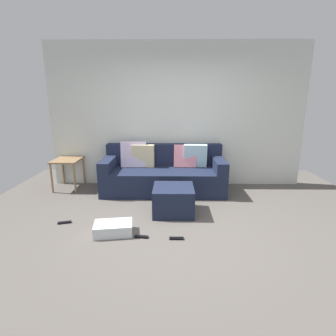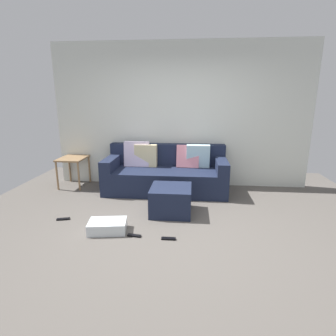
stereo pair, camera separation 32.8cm
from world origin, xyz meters
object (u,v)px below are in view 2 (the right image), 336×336
(side_table, at_px, (73,162))
(remote_under_side_table, at_px, (63,219))
(storage_bin, at_px, (108,226))
(remote_near_ottoman, at_px, (169,239))
(ottoman, at_px, (171,200))
(remote_by_storage_bin, at_px, (134,236))
(couch_sectional, at_px, (166,173))

(side_table, height_order, remote_under_side_table, side_table)
(storage_bin, distance_m, remote_near_ottoman, 0.83)
(ottoman, relative_size, remote_by_storage_bin, 3.51)
(ottoman, xyz_separation_m, storage_bin, (-0.78, -0.69, -0.13))
(couch_sectional, distance_m, storage_bin, 1.85)
(remote_by_storage_bin, relative_size, remote_under_side_table, 0.97)
(remote_near_ottoman, xyz_separation_m, remote_under_side_table, (-1.57, 0.42, 0.00))
(remote_near_ottoman, bearing_deg, couch_sectional, 96.33)
(remote_by_storage_bin, bearing_deg, remote_under_side_table, 169.98)
(remote_near_ottoman, relative_size, remote_by_storage_bin, 1.02)
(storage_bin, bearing_deg, remote_near_ottoman, -9.27)
(remote_near_ottoman, distance_m, remote_under_side_table, 1.63)
(storage_bin, height_order, side_table, side_table)
(couch_sectional, relative_size, remote_by_storage_bin, 12.80)
(ottoman, distance_m, storage_bin, 1.05)
(ottoman, distance_m, remote_by_storage_bin, 0.91)
(couch_sectional, bearing_deg, remote_under_side_table, -133.18)
(storage_bin, height_order, remote_under_side_table, storage_bin)
(ottoman, bearing_deg, remote_near_ottoman, -87.48)
(storage_bin, height_order, remote_by_storage_bin, storage_bin)
(ottoman, relative_size, remote_under_side_table, 3.40)
(side_table, distance_m, remote_by_storage_bin, 2.56)
(side_table, bearing_deg, ottoman, -29.19)
(ottoman, xyz_separation_m, remote_under_side_table, (-1.54, -0.40, -0.19))
(remote_near_ottoman, bearing_deg, remote_under_side_table, 164.63)
(couch_sectional, xyz_separation_m, storage_bin, (-0.60, -1.73, -0.26))
(storage_bin, relative_size, side_table, 0.81)
(storage_bin, bearing_deg, ottoman, 41.32)
(remote_under_side_table, bearing_deg, couch_sectional, 31.54)
(side_table, bearing_deg, couch_sectional, -2.84)
(couch_sectional, height_order, side_table, couch_sectional)
(couch_sectional, bearing_deg, remote_near_ottoman, -83.31)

